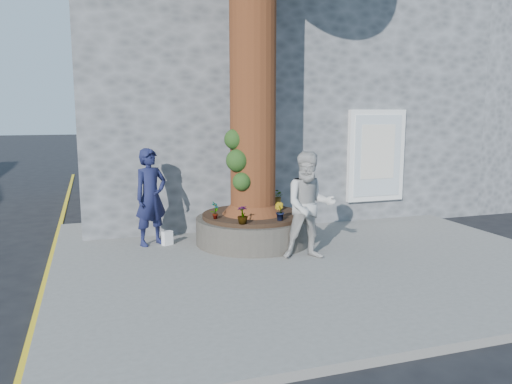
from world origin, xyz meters
name	(u,v)px	position (x,y,z in m)	size (l,w,h in m)	color
ground	(244,284)	(0.00, 0.00, 0.00)	(120.00, 120.00, 0.00)	black
pavement	(304,255)	(1.50, 1.00, 0.06)	(9.00, 8.00, 0.12)	slate
yellow_line	(45,284)	(-3.05, 1.00, 0.00)	(0.10, 30.00, 0.01)	yellow
stone_shop	(254,98)	(2.50, 7.20, 3.16)	(10.30, 8.30, 6.30)	#505255
neighbour_shop	(469,105)	(10.50, 7.20, 3.00)	(6.00, 8.00, 6.00)	#505255
planter	(253,228)	(0.80, 2.00, 0.41)	(2.30, 2.30, 0.60)	black
man	(151,197)	(-1.17, 2.48, 1.08)	(0.70, 0.46, 1.92)	#171B3F
woman	(310,206)	(1.42, 0.63, 1.09)	(0.94, 0.73, 1.93)	#B6B2AE
shopping_bag	(167,238)	(-0.88, 2.35, 0.26)	(0.20, 0.12, 0.28)	white
plant_a	(215,210)	(-0.05, 1.72, 0.89)	(0.18, 0.12, 0.34)	gray
plant_b	(279,211)	(1.07, 1.22, 0.89)	(0.19, 0.18, 0.34)	gray
plant_c	(243,215)	(0.33, 1.15, 0.89)	(0.19, 0.19, 0.34)	gray
plant_d	(278,196)	(1.65, 2.85, 0.89)	(0.31, 0.27, 0.34)	gray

